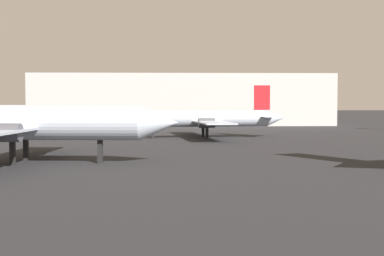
# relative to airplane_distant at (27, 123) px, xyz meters

# --- Properties ---
(airplane_distant) EXTENTS (27.21, 26.10, 10.83)m
(airplane_distant) POSITION_rel_airplane_distant_xyz_m (0.00, 0.00, 0.00)
(airplane_distant) COLOR #B2BCCC
(airplane_distant) RESTS_ON ground_plane
(airplane_far_right) EXTENTS (27.28, 24.50, 7.99)m
(airplane_far_right) POSITION_rel_airplane_distant_xyz_m (17.59, 32.98, -0.75)
(airplane_far_right) COLOR #B2BCCC
(airplane_far_right) RESTS_ON ground_plane
(terminal_building) EXTENTS (68.04, 22.91, 11.66)m
(terminal_building) POSITION_rel_airplane_distant_xyz_m (16.04, 81.54, 2.17)
(terminal_building) COLOR #B7B7B2
(terminal_building) RESTS_ON ground_plane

